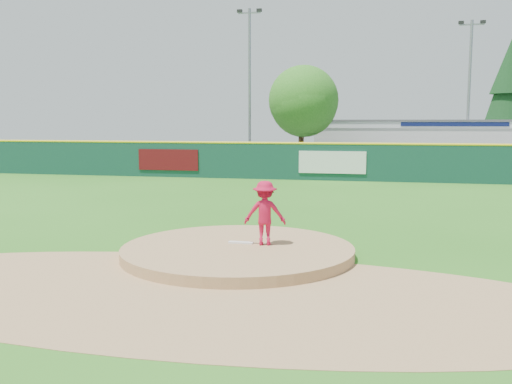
% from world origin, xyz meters
% --- Properties ---
extents(ground, '(120.00, 120.00, 0.00)m').
position_xyz_m(ground, '(0.00, 0.00, 0.00)').
color(ground, '#286B19').
rests_on(ground, ground).
extents(pitchers_mound, '(5.50, 5.50, 0.50)m').
position_xyz_m(pitchers_mound, '(0.00, 0.00, 0.00)').
color(pitchers_mound, '#9E774C').
rests_on(pitchers_mound, ground).
extents(pitching_rubber, '(0.60, 0.15, 0.04)m').
position_xyz_m(pitching_rubber, '(0.00, 0.30, 0.27)').
color(pitching_rubber, white).
rests_on(pitching_rubber, pitchers_mound).
extents(infield_dirt_arc, '(15.40, 15.40, 0.01)m').
position_xyz_m(infield_dirt_arc, '(0.00, -3.00, 0.01)').
color(infield_dirt_arc, '#9E774C').
rests_on(infield_dirt_arc, ground).
extents(parking_lot, '(44.00, 16.00, 0.02)m').
position_xyz_m(parking_lot, '(0.00, 27.00, 0.01)').
color(parking_lot, '#38383A').
rests_on(parking_lot, ground).
extents(pitcher, '(1.07, 0.71, 1.54)m').
position_xyz_m(pitcher, '(0.59, 0.29, 1.02)').
color(pitcher, '#B80F34').
rests_on(pitcher, pitchers_mound).
extents(van, '(5.71, 3.95, 1.45)m').
position_xyz_m(van, '(-0.16, 22.36, 0.74)').
color(van, white).
rests_on(van, parking_lot).
extents(pool_building_grp, '(15.20, 8.20, 3.31)m').
position_xyz_m(pool_building_grp, '(6.00, 31.99, 1.66)').
color(pool_building_grp, silver).
rests_on(pool_building_grp, ground).
extents(fence_banners, '(12.96, 0.04, 1.20)m').
position_xyz_m(fence_banners, '(-4.00, 17.92, 1.00)').
color(fence_banners, '#5C0D11').
rests_on(fence_banners, ground).
extents(playground_slide, '(0.86, 2.41, 1.33)m').
position_xyz_m(playground_slide, '(-16.09, 21.72, 0.68)').
color(playground_slide, blue).
rests_on(playground_slide, ground).
extents(outfield_fence, '(40.00, 0.14, 2.07)m').
position_xyz_m(outfield_fence, '(0.00, 18.00, 1.09)').
color(outfield_fence, '#123C31').
rests_on(outfield_fence, ground).
extents(deciduous_tree, '(5.60, 5.60, 7.36)m').
position_xyz_m(deciduous_tree, '(-2.00, 25.00, 4.55)').
color(deciduous_tree, '#382314').
rests_on(deciduous_tree, ground).
extents(conifer_tree, '(4.40, 4.40, 9.50)m').
position_xyz_m(conifer_tree, '(13.00, 36.00, 5.54)').
color(conifer_tree, '#382314').
rests_on(conifer_tree, ground).
extents(light_pole_left, '(1.75, 0.25, 11.00)m').
position_xyz_m(light_pole_left, '(-6.00, 27.00, 6.05)').
color(light_pole_left, gray).
rests_on(light_pole_left, ground).
extents(light_pole_right, '(1.75, 0.25, 10.00)m').
position_xyz_m(light_pole_right, '(9.00, 29.00, 5.54)').
color(light_pole_right, gray).
rests_on(light_pole_right, ground).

